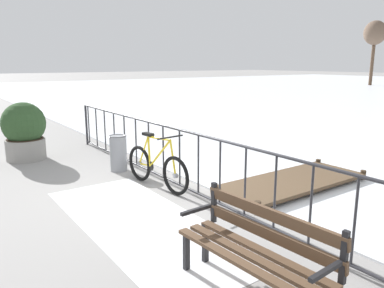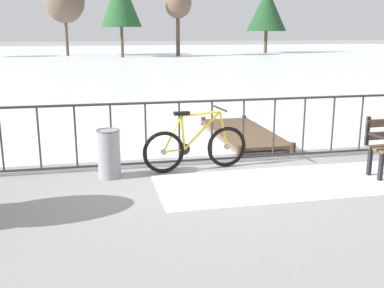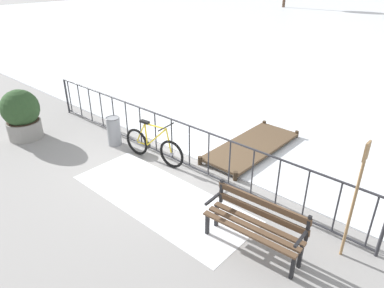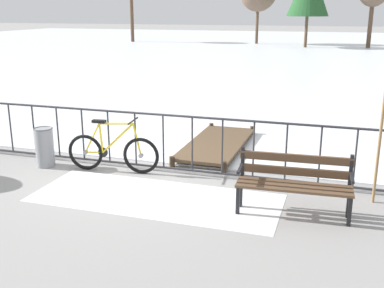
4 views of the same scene
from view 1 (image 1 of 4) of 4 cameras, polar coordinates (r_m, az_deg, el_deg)
name	(u,v)px [view 1 (image 1 of 4)]	position (r m, az deg, el deg)	size (l,w,h in m)	color
ground_plane	(180,189)	(6.59, -1.85, -6.86)	(160.00, 160.00, 0.00)	gray
snow_patch	(142,222)	(5.33, -7.59, -11.70)	(3.87, 1.49, 0.01)	white
railing_fence	(180,158)	(6.43, -1.89, -2.14)	(9.06, 0.06, 1.07)	#2D2D33
bicycle_near_railing	(156,167)	(6.61, -5.43, -3.50)	(1.71, 0.52, 0.97)	black
park_bench	(257,245)	(3.63, 9.81, -14.89)	(1.63, 0.57, 0.89)	brown
planter_with_shrub	(24,131)	(9.24, -24.11, 1.83)	(0.95, 0.95, 1.30)	gray
trash_bin	(118,153)	(7.73, -11.12, -1.33)	(0.35, 0.35, 0.73)	gray
wooden_dock	(293,181)	(6.86, 15.10, -5.46)	(1.10, 2.84, 0.20)	brown
tree_centre	(375,34)	(40.70, 26.01, 14.77)	(2.04, 2.04, 6.03)	brown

